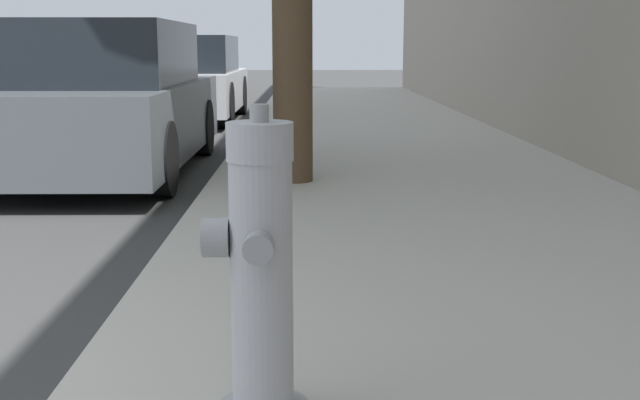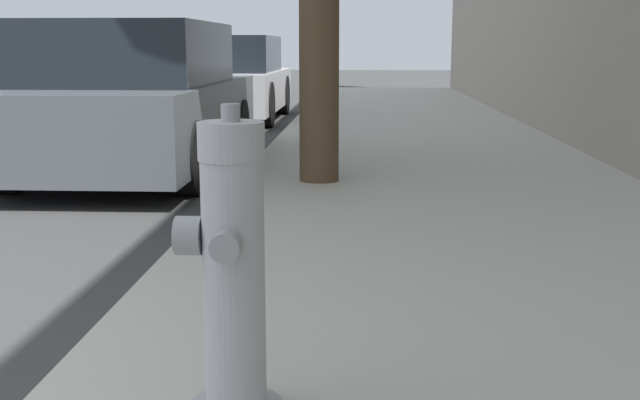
% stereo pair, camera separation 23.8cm
% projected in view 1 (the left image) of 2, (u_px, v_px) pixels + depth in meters
% --- Properties ---
extents(fire_hydrant, '(0.31, 0.31, 0.94)m').
position_uv_depth(fire_hydrant, '(260.00, 277.00, 2.34)').
color(fire_hydrant, '#97979C').
rests_on(fire_hydrant, sidewalk_slab).
extents(parked_car_near, '(1.74, 4.15, 1.44)m').
position_uv_depth(parked_car_near, '(103.00, 102.00, 7.67)').
color(parked_car_near, '#4C5156').
rests_on(parked_car_near, ground_plane).
extents(parked_car_mid, '(1.81, 4.01, 1.38)m').
position_uv_depth(parked_car_mid, '(184.00, 80.00, 13.13)').
color(parked_car_mid, '#B7B7BC').
rests_on(parked_car_mid, ground_plane).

